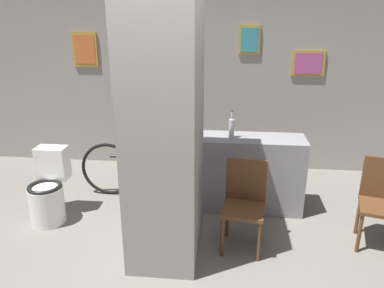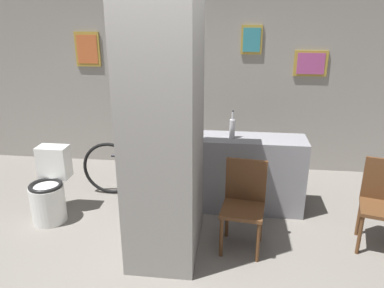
# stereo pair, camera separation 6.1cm
# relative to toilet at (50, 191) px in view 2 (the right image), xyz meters

# --- Properties ---
(ground_plane) EXTENTS (14.00, 14.00, 0.00)m
(ground_plane) POSITION_rel_toilet_xyz_m (1.49, -0.87, -0.34)
(ground_plane) COLOR slate
(wall_back) EXTENTS (8.00, 0.09, 2.60)m
(wall_back) POSITION_rel_toilet_xyz_m (1.49, 1.76, 0.97)
(wall_back) COLOR gray
(wall_back) RESTS_ON ground_plane
(pillar_center) EXTENTS (0.65, 0.96, 2.60)m
(pillar_center) POSITION_rel_toilet_xyz_m (1.39, -0.38, 0.96)
(pillar_center) COLOR gray
(pillar_center) RESTS_ON ground_plane
(counter_shelf) EXTENTS (1.28, 0.44, 0.88)m
(counter_shelf) POSITION_rel_toilet_xyz_m (2.18, 0.50, 0.10)
(counter_shelf) COLOR gray
(counter_shelf) RESTS_ON ground_plane
(toilet) EXTENTS (0.37, 0.53, 0.79)m
(toilet) POSITION_rel_toilet_xyz_m (0.00, 0.00, 0.00)
(toilet) COLOR white
(toilet) RESTS_ON ground_plane
(chair_near_pillar) EXTENTS (0.44, 0.44, 0.88)m
(chair_near_pillar) POSITION_rel_toilet_xyz_m (2.13, -0.26, 0.15)
(chair_near_pillar) COLOR brown
(chair_near_pillar) RESTS_ON ground_plane
(chair_by_doorway) EXTENTS (0.49, 0.49, 0.88)m
(chair_by_doorway) POSITION_rel_toilet_xyz_m (3.47, -0.09, 0.15)
(chair_by_doorway) COLOR brown
(chair_by_doorway) RESTS_ON ground_plane
(bicycle) EXTENTS (1.60, 0.42, 0.74)m
(bicycle) POSITION_rel_toilet_xyz_m (0.93, 0.65, 0.02)
(bicycle) COLOR black
(bicycle) RESTS_ON ground_plane
(bottle_tall) EXTENTS (0.06, 0.06, 0.32)m
(bottle_tall) POSITION_rel_toilet_xyz_m (1.99, 0.47, 0.66)
(bottle_tall) COLOR silver
(bottle_tall) RESTS_ON counter_shelf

